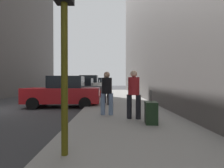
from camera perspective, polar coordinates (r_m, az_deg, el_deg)
ground_plane at (r=10.61m, az=-31.03°, el=-7.29°), size 120.00×120.00×0.00m
sidewalk at (r=9.21m, az=3.59°, el=-7.93°), size 4.00×40.00×0.15m
parked_red_hatchback at (r=10.52m, az=-15.43°, el=-2.64°), size 4.25×2.15×1.79m
parked_gray_coupe at (r=15.94m, az=-10.39°, el=-1.51°), size 4.27×2.19×1.79m
parked_white_van at (r=21.35m, az=-7.94°, el=-0.46°), size 4.65×2.16×2.25m
parked_silver_sedan at (r=27.33m, az=-6.37°, el=-0.60°), size 4.21×2.08×1.79m
parked_bronze_suv at (r=33.48m, az=-5.34°, el=-0.05°), size 4.64×2.14×2.25m
parked_blue_sedan at (r=39.94m, az=-4.60°, el=-0.20°), size 4.22×2.10×1.79m
fire_hydrant at (r=14.68m, az=-4.13°, el=-3.06°), size 0.42×0.22×0.70m
traffic_light at (r=3.48m, az=-15.30°, el=22.71°), size 0.32×0.32×3.60m
pedestrian_in_red_jacket at (r=6.21m, az=7.12°, el=-2.54°), size 0.53×0.49×1.71m
pedestrian_in_tan_coat at (r=9.89m, az=-1.92°, el=-1.34°), size 0.52×0.45×1.71m
pedestrian_with_fedora at (r=10.85m, az=-1.60°, el=-1.00°), size 0.50×0.40×1.78m
pedestrian_in_jeans at (r=6.91m, az=-1.69°, el=-2.21°), size 0.52×0.46×1.71m
rolling_suitcase at (r=5.67m, az=12.62°, el=-9.11°), size 0.42×0.59×1.04m
duffel_bag at (r=14.42m, az=-1.04°, el=-3.95°), size 0.32×0.44×0.28m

